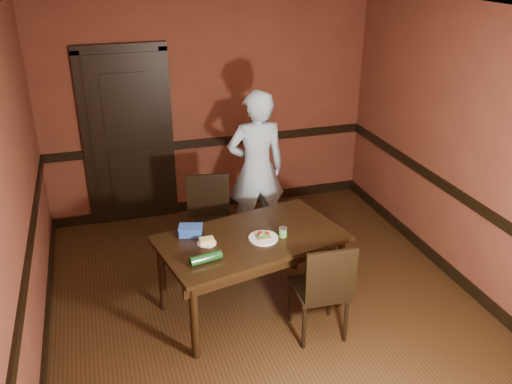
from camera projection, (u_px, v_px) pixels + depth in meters
floor at (267, 306)px, 5.17m from camera, size 4.00×4.50×0.01m
ceiling at (270, 10)px, 4.03m from camera, size 4.00×4.50×0.01m
wall_back at (210, 106)px, 6.55m from camera, size 4.00×0.02×2.70m
wall_front at (412, 350)px, 2.65m from camera, size 4.00×0.02×2.70m
wall_left at (16, 207)px, 4.06m from camera, size 0.02×4.50×2.70m
wall_right at (468, 152)px, 5.13m from camera, size 0.02×4.50×2.70m
dado_back at (211, 142)px, 6.73m from camera, size 4.00×0.03×0.10m
dado_left at (28, 258)px, 4.26m from camera, size 0.03×4.50×0.10m
dado_right at (459, 195)px, 5.32m from camera, size 0.03×4.50×0.10m
baseboard_back at (214, 203)px, 7.08m from camera, size 4.00×0.03×0.12m
baseboard_left at (46, 343)px, 4.61m from camera, size 0.03×4.50×0.12m
baseboard_right at (447, 268)px, 5.67m from camera, size 0.03×4.50×0.12m
door at (128, 136)px, 6.36m from camera, size 1.05×0.07×2.20m
dining_table at (251, 273)px, 5.01m from camera, size 1.78×1.23×0.76m
chair_far at (216, 224)px, 5.66m from camera, size 0.50×0.50×0.96m
chair_near at (319, 287)px, 4.65m from camera, size 0.46×0.46×0.94m
person at (256, 169)px, 5.97m from camera, size 0.66×0.44×1.77m
sandwich_plate at (263, 237)px, 4.80m from camera, size 0.26×0.26×0.07m
sauce_jar at (283, 232)px, 4.83m from camera, size 0.07×0.07×0.09m
cheese_saucer at (207, 242)px, 4.73m from camera, size 0.17×0.17×0.05m
food_tub at (191, 231)px, 4.86m from camera, size 0.24×0.20×0.09m
wrapped_veg at (206, 258)px, 4.45m from camera, size 0.28×0.13×0.08m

